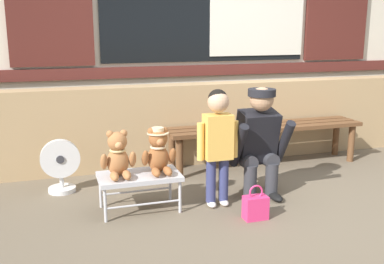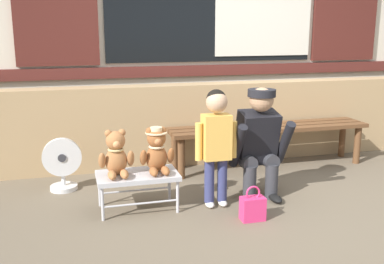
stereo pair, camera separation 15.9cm
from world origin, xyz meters
name	(u,v)px [view 2 (the right image)]	position (x,y,z in m)	size (l,w,h in m)	color
ground_plane	(280,208)	(0.00, 0.00, 0.00)	(60.00, 60.00, 0.00)	brown
brick_low_wall	(223,122)	(0.00, 1.43, 0.42)	(8.06, 0.25, 0.85)	tan
wooden_bench_long	(269,132)	(0.37, 1.06, 0.37)	(2.10, 0.40, 0.44)	brown
small_display_bench	(137,178)	(-1.11, 0.27, 0.27)	(0.64, 0.36, 0.30)	#BCBCC1
teddy_bear_plain	(116,155)	(-1.27, 0.27, 0.46)	(0.28, 0.26, 0.36)	#A86B3D
teddy_bear_with_hat	(157,151)	(-0.95, 0.27, 0.47)	(0.28, 0.27, 0.36)	#93562D
child_standing	(216,135)	(-0.49, 0.18, 0.59)	(0.35, 0.18, 0.96)	navy
adult_crouching	(259,142)	(-0.07, 0.30, 0.48)	(0.50, 0.49, 0.95)	#333338
handbag_on_ground	(253,208)	(-0.31, -0.16, 0.10)	(0.18, 0.11, 0.27)	#E53370
floor_fan	(62,165)	(-1.69, 0.89, 0.24)	(0.34, 0.24, 0.48)	silver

